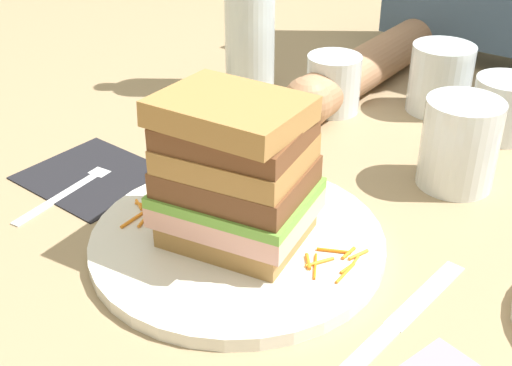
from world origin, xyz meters
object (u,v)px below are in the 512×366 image
Objects in this scene: juice_glass at (459,149)px; empty_tumbler_2 at (504,108)px; sandwich at (235,172)px; fork at (79,182)px; empty_tumbler_0 at (440,79)px; knife at (392,328)px; empty_tumbler_1 at (333,84)px; main_plate at (236,241)px; napkin_dark at (94,175)px.

juice_glass is 1.26× the size of empty_tumbler_2.
fork is at bearing -176.65° from sandwich.
empty_tumbler_0 is at bearing 61.16° from fork.
sandwich reaches higher than knife.
sandwich is 0.71× the size of knife.
sandwich is 1.97× the size of empty_tumbler_1.
empty_tumbler_0 is at bearing 36.21° from empty_tumbler_1.
knife is at bearing -52.67° from empty_tumbler_1.
juice_glass is 0.14m from empty_tumbler_2.
main_plate is 1.59× the size of fork.
fork is at bearing -118.84° from empty_tumbler_0.
sandwich is 0.26m from juice_glass.
empty_tumbler_0 is (0.02, 0.39, -0.04)m from sandwich.
empty_tumbler_2 reaches higher than main_plate.
napkin_dark is at bearing -131.49° from empty_tumbler_2.
napkin_dark is 0.48m from empty_tumbler_2.
knife is (0.36, -0.00, -0.00)m from fork.
knife is at bearing -4.80° from sandwich.
juice_glass is (0.31, 0.21, 0.04)m from napkin_dark.
empty_tumbler_1 is (-0.09, 0.31, -0.04)m from sandwich.
empty_tumbler_1 is 0.98× the size of empty_tumbler_2.
empty_tumbler_1 is (-0.11, -0.08, -0.01)m from empty_tumbler_0.
main_plate is at bearing 3.58° from fork.
juice_glass is 0.22m from empty_tumbler_1.
fork is 0.46m from empty_tumbler_0.
empty_tumbler_0 is 0.13m from empty_tumbler_1.
main_plate is 2.83× the size of juice_glass.
main_plate reaches higher than napkin_dark.
sandwich is 0.22m from napkin_dark.
empty_tumbler_2 reaches higher than napkin_dark.
sandwich is 1.92× the size of empty_tumbler_2.
main_plate is 0.25m from juice_glass.
empty_tumbler_0 reaches higher than empty_tumbler_1.
empty_tumbler_2 is at bearing 72.68° from main_plate.
empty_tumbler_2 is at bearing 97.25° from knife.
fork is 2.24× the size of empty_tumbler_2.
sandwich reaches higher than main_plate.
main_plate is at bearing 135.43° from sandwich.
fork is 0.39m from juice_glass.
napkin_dark is 1.92× the size of empty_tumbler_1.
juice_glass is at bearing 101.45° from knife.
sandwich is 0.39m from empty_tumbler_0.
knife is at bearing -5.04° from main_plate.
napkin_dark is 0.83× the size of fork.
empty_tumbler_0 is (0.22, 0.38, 0.04)m from napkin_dark.
knife is (0.16, -0.01, -0.00)m from main_plate.
fork is (-0.20, -0.01, -0.00)m from main_plate.
main_plate is 0.20m from fork.
fork reaches higher than knife.
empty_tumbler_0 is at bearing 164.91° from empty_tumbler_2.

